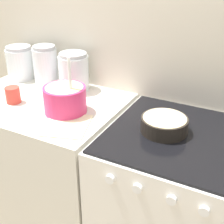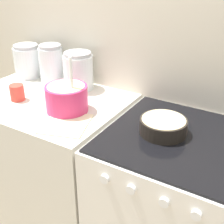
{
  "view_description": "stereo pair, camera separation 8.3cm",
  "coord_description": "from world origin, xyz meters",
  "px_view_note": "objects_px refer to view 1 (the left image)",
  "views": [
    {
      "loc": [
        0.64,
        -0.9,
        1.65
      ],
      "look_at": [
        0.02,
        0.31,
        0.95
      ],
      "focal_mm": 50.0,
      "sensor_mm": 36.0,
      "label": 1
    },
    {
      "loc": [
        0.72,
        -0.86,
        1.65
      ],
      "look_at": [
        0.02,
        0.31,
        0.95
      ],
      "focal_mm": 50.0,
      "sensor_mm": 36.0,
      "label": 2
    }
  ],
  "objects_px": {
    "stove": "(173,208)",
    "storage_jar_right": "(74,74)",
    "storage_jar_left": "(20,65)",
    "storage_jar_middle": "(46,68)",
    "baking_pan": "(164,124)",
    "tin_can": "(13,95)",
    "mixing_bowl": "(65,98)"
  },
  "relations": [
    {
      "from": "storage_jar_left",
      "to": "storage_jar_middle",
      "type": "relative_size",
      "value": 0.88
    },
    {
      "from": "mixing_bowl",
      "to": "storage_jar_middle",
      "type": "xyz_separation_m",
      "value": [
        -0.34,
        0.28,
        0.02
      ]
    },
    {
      "from": "baking_pan",
      "to": "tin_can",
      "type": "xyz_separation_m",
      "value": [
        -0.85,
        -0.08,
        0.01
      ]
    },
    {
      "from": "storage_jar_right",
      "to": "tin_can",
      "type": "relative_size",
      "value": 2.51
    },
    {
      "from": "stove",
      "to": "storage_jar_right",
      "type": "xyz_separation_m",
      "value": [
        -0.74,
        0.23,
        0.55
      ]
    },
    {
      "from": "mixing_bowl",
      "to": "storage_jar_left",
      "type": "distance_m",
      "value": 0.62
    },
    {
      "from": "stove",
      "to": "baking_pan",
      "type": "height_order",
      "value": "baking_pan"
    },
    {
      "from": "mixing_bowl",
      "to": "tin_can",
      "type": "relative_size",
      "value": 3.32
    },
    {
      "from": "mixing_bowl",
      "to": "stove",
      "type": "bearing_deg",
      "value": 5.07
    },
    {
      "from": "baking_pan",
      "to": "storage_jar_right",
      "type": "bearing_deg",
      "value": 160.29
    },
    {
      "from": "storage_jar_middle",
      "to": "storage_jar_left",
      "type": "bearing_deg",
      "value": -180.0
    },
    {
      "from": "stove",
      "to": "mixing_bowl",
      "type": "height_order",
      "value": "mixing_bowl"
    },
    {
      "from": "baking_pan",
      "to": "tin_can",
      "type": "distance_m",
      "value": 0.85
    },
    {
      "from": "stove",
      "to": "storage_jar_right",
      "type": "distance_m",
      "value": 0.95
    },
    {
      "from": "storage_jar_middle",
      "to": "tin_can",
      "type": "distance_m",
      "value": 0.32
    },
    {
      "from": "baking_pan",
      "to": "storage_jar_middle",
      "type": "bearing_deg",
      "value": 164.84
    },
    {
      "from": "storage_jar_left",
      "to": "storage_jar_right",
      "type": "bearing_deg",
      "value": 0.0
    },
    {
      "from": "mixing_bowl",
      "to": "tin_can",
      "type": "height_order",
      "value": "mixing_bowl"
    },
    {
      "from": "stove",
      "to": "storage_jar_right",
      "type": "height_order",
      "value": "storage_jar_right"
    },
    {
      "from": "stove",
      "to": "storage_jar_middle",
      "type": "xyz_separation_m",
      "value": [
        -0.95,
        0.23,
        0.56
      ]
    },
    {
      "from": "mixing_bowl",
      "to": "baking_pan",
      "type": "relative_size",
      "value": 1.37
    },
    {
      "from": "mixing_bowl",
      "to": "storage_jar_left",
      "type": "height_order",
      "value": "mixing_bowl"
    },
    {
      "from": "stove",
      "to": "baking_pan",
      "type": "bearing_deg",
      "value": -174.86
    },
    {
      "from": "storage_jar_left",
      "to": "storage_jar_right",
      "type": "xyz_separation_m",
      "value": [
        0.42,
        0.0,
        0.01
      ]
    },
    {
      "from": "baking_pan",
      "to": "storage_jar_left",
      "type": "relative_size",
      "value": 1.02
    },
    {
      "from": "tin_can",
      "to": "baking_pan",
      "type": "bearing_deg",
      "value": 5.64
    },
    {
      "from": "storage_jar_left",
      "to": "storage_jar_middle",
      "type": "distance_m",
      "value": 0.21
    },
    {
      "from": "stove",
      "to": "storage_jar_left",
      "type": "relative_size",
      "value": 4.23
    },
    {
      "from": "storage_jar_middle",
      "to": "tin_can",
      "type": "height_order",
      "value": "storage_jar_middle"
    },
    {
      "from": "storage_jar_left",
      "to": "tin_can",
      "type": "xyz_separation_m",
      "value": [
        0.23,
        -0.32,
        -0.05
      ]
    },
    {
      "from": "storage_jar_left",
      "to": "storage_jar_middle",
      "type": "bearing_deg",
      "value": 0.0
    },
    {
      "from": "storage_jar_left",
      "to": "storage_jar_right",
      "type": "distance_m",
      "value": 0.42
    }
  ]
}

